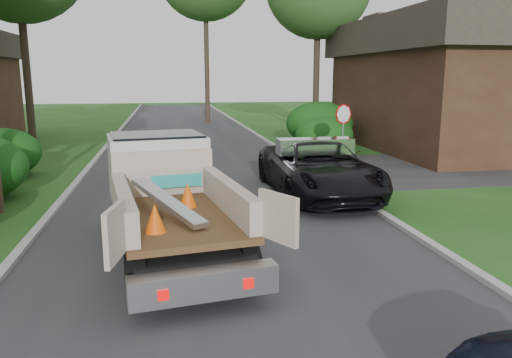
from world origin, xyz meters
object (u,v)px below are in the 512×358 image
object	(u,v)px
stop_sign	(343,123)
house_right	(462,82)
black_pickup	(318,168)
flatbed_truck	(165,187)

from	to	relation	value
stop_sign	house_right	size ratio (longest dim) A/B	0.19
stop_sign	black_pickup	xyz separation A→B (m)	(-2.01, -3.53, -0.98)
stop_sign	flatbed_truck	world-z (taller)	stop_sign
stop_sign	house_right	xyz separation A→B (m)	(7.80, 5.00, 1.38)
house_right	black_pickup	xyz separation A→B (m)	(-9.81, -8.53, -2.36)
stop_sign	flatbed_truck	xyz separation A→B (m)	(-6.44, -7.11, -0.59)
black_pickup	house_right	bearing A→B (deg)	40.55
black_pickup	flatbed_truck	bearing A→B (deg)	-141.55
flatbed_truck	black_pickup	size ratio (longest dim) A/B	1.05
flatbed_truck	black_pickup	world-z (taller)	flatbed_truck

